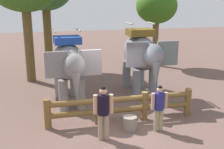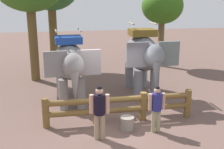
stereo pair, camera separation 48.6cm
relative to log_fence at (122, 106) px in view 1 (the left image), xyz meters
name	(u,v)px [view 1 (the left image)]	position (x,y,z in m)	size (l,w,h in m)	color
ground_plane	(123,124)	(0.00, -0.22, -0.60)	(60.00, 60.00, 0.00)	brown
log_fence	(122,106)	(0.00, 0.00, 0.00)	(5.39, 0.38, 1.05)	brown
elephant_near_left	(69,64)	(-1.58, 2.20, 1.13)	(2.05, 3.58, 3.08)	gray
elephant_center	(141,55)	(1.72, 2.73, 1.23)	(2.17, 3.79, 3.26)	slate
tourist_woman_in_black	(103,109)	(-0.92, -1.12, 0.40)	(0.61, 0.39, 1.74)	tan
tourist_man_in_blue	(159,105)	(0.98, -1.02, 0.31)	(0.56, 0.32, 1.58)	#99916C
tree_back_center	(157,7)	(4.62, 7.96, 3.16)	(2.59, 2.59, 4.93)	brown
feed_bucket	(130,123)	(0.09, -0.69, -0.37)	(0.47, 0.47, 0.46)	gray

